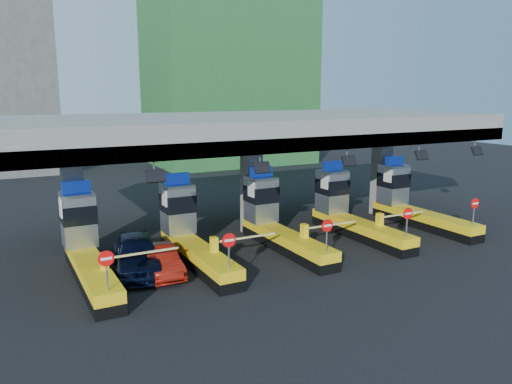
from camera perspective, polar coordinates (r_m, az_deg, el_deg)
name	(u,v)px	position (r m, az deg, el deg)	size (l,w,h in m)	color
ground	(277,246)	(27.63, 2.36, -6.14)	(120.00, 120.00, 0.00)	black
toll_canopy	(252,130)	(28.96, -0.42, 7.06)	(28.00, 12.09, 7.00)	slate
toll_lane_far_left	(85,245)	(24.26, -18.94, -5.79)	(4.43, 8.00, 4.16)	black
toll_lane_left	(188,231)	(25.43, -7.74, -4.49)	(4.43, 8.00, 4.16)	black
toll_lane_center	(274,220)	(27.48, 2.10, -3.20)	(4.43, 8.00, 4.16)	black
toll_lane_right	(347,210)	(30.22, 10.35, -2.04)	(4.43, 8.00, 4.16)	black
toll_lane_far_right	(409,202)	(33.49, 17.10, -1.06)	(4.43, 8.00, 4.16)	black
bg_building_scaffold	(228,42)	(60.59, -3.18, 16.69)	(18.00, 12.00, 28.00)	#1E5926
van	(137,254)	(24.04, -13.44, -6.90)	(2.11, 5.25, 1.79)	black
red_car	(160,261)	(23.63, -10.87, -7.70)	(1.40, 4.02, 1.33)	maroon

